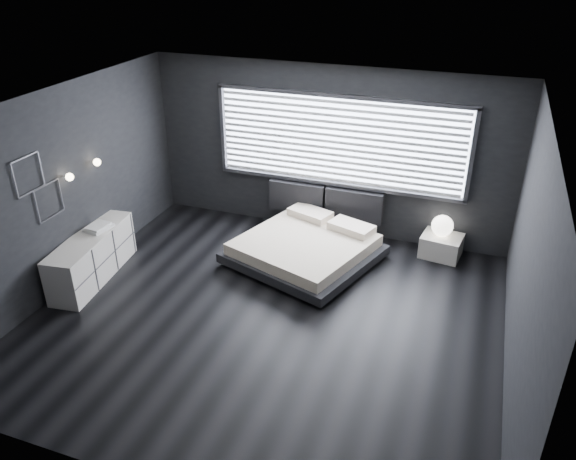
% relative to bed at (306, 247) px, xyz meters
% --- Properties ---
extents(room, '(6.04, 6.00, 2.80)m').
position_rel_bed_xyz_m(room, '(-0.03, -1.59, 1.16)').
color(room, black).
rests_on(room, ground).
extents(window, '(4.14, 0.09, 1.52)m').
position_rel_bed_xyz_m(window, '(0.17, 1.11, 1.37)').
color(window, white).
rests_on(window, ground).
extents(headboard, '(1.96, 0.16, 0.52)m').
position_rel_bed_xyz_m(headboard, '(-0.01, 1.05, 0.33)').
color(headboard, black).
rests_on(headboard, ground).
extents(sconce_near, '(0.18, 0.11, 0.11)m').
position_rel_bed_xyz_m(sconce_near, '(-2.91, -1.54, 1.36)').
color(sconce_near, silver).
rests_on(sconce_near, ground).
extents(sconce_far, '(0.18, 0.11, 0.11)m').
position_rel_bed_xyz_m(sconce_far, '(-2.91, -0.94, 1.36)').
color(sconce_far, silver).
rests_on(sconce_far, ground).
extents(wall_art_upper, '(0.01, 0.48, 0.48)m').
position_rel_bed_xyz_m(wall_art_upper, '(-3.00, -2.14, 1.61)').
color(wall_art_upper, '#47474C').
rests_on(wall_art_upper, ground).
extents(wall_art_lower, '(0.01, 0.48, 0.48)m').
position_rel_bed_xyz_m(wall_art_lower, '(-3.00, -1.89, 1.14)').
color(wall_art_lower, '#47474C').
rests_on(wall_art_lower, ground).
extents(bed, '(2.46, 2.40, 0.51)m').
position_rel_bed_xyz_m(bed, '(0.00, 0.00, 0.00)').
color(bed, black).
rests_on(bed, ground).
extents(nightstand, '(0.66, 0.58, 0.35)m').
position_rel_bed_xyz_m(nightstand, '(1.97, 0.88, -0.06)').
color(nightstand, silver).
rests_on(nightstand, ground).
extents(orb_lamp, '(0.34, 0.34, 0.34)m').
position_rel_bed_xyz_m(orb_lamp, '(1.94, 0.90, 0.28)').
color(orb_lamp, white).
rests_on(orb_lamp, nightstand).
extents(dresser, '(0.70, 1.77, 0.69)m').
position_rel_bed_xyz_m(dresser, '(-2.80, -1.51, 0.11)').
color(dresser, silver).
rests_on(dresser, ground).
extents(book_stack, '(0.34, 0.41, 0.08)m').
position_rel_bed_xyz_m(book_stack, '(-2.79, -1.28, 0.49)').
color(book_stack, white).
rests_on(book_stack, dresser).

